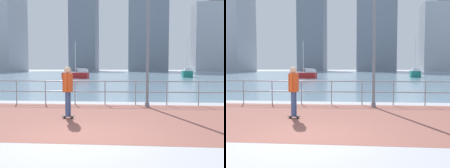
# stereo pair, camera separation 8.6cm
# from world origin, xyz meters

# --- Properties ---
(ground) EXTENTS (220.00, 220.00, 0.00)m
(ground) POSITION_xyz_m (0.00, 40.00, 0.00)
(ground) COLOR #9E9EA3
(brick_paving) EXTENTS (28.00, 6.05, 0.01)m
(brick_paving) POSITION_xyz_m (0.00, 2.47, 0.00)
(brick_paving) COLOR brown
(brick_paving) RESTS_ON ground
(harbor_water) EXTENTS (180.00, 88.00, 0.00)m
(harbor_water) POSITION_xyz_m (0.00, 50.50, 0.00)
(harbor_water) COLOR #6B899E
(harbor_water) RESTS_ON ground
(waterfront_railing) EXTENTS (25.25, 0.06, 1.10)m
(waterfront_railing) POSITION_xyz_m (0.00, 5.50, 0.76)
(waterfront_railing) COLOR #8C99A3
(waterfront_railing) RESTS_ON ground
(lamppost) EXTENTS (0.82, 0.36, 5.78)m
(lamppost) POSITION_xyz_m (2.04, 4.89, 3.19)
(lamppost) COLOR slate
(lamppost) RESTS_ON ground
(skateboarder) EXTENTS (0.41, 0.56, 1.74)m
(skateboarder) POSITION_xyz_m (-0.90, 2.25, 1.04)
(skateboarder) COLOR black
(skateboarder) RESTS_ON ground
(sailboat_white) EXTENTS (4.14, 1.80, 5.63)m
(sailboat_white) POSITION_xyz_m (-7.22, 32.17, 0.54)
(sailboat_white) COLOR #B21E1E
(sailboat_white) RESTS_ON ground
(sailboat_teal) EXTENTS (2.09, 5.03, 6.87)m
(sailboat_teal) POSITION_xyz_m (10.67, 38.64, 0.66)
(sailboat_teal) COLOR #197266
(sailboat_teal) RESTS_ON ground
(tower_steel) EXTENTS (16.89, 10.09, 27.45)m
(tower_steel) POSITION_xyz_m (32.95, 94.65, 12.90)
(tower_steel) COLOR #A3A8B2
(tower_steel) RESTS_ON ground
(tower_brick) EXTENTS (14.80, 17.19, 46.21)m
(tower_brick) POSITION_xyz_m (7.23, 97.86, 22.27)
(tower_brick) COLOR slate
(tower_brick) RESTS_ON ground
(tower_concrete) EXTENTS (10.96, 13.08, 35.03)m
(tower_concrete) POSITION_xyz_m (-19.36, 103.68, 16.69)
(tower_concrete) COLOR slate
(tower_concrete) RESTS_ON ground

